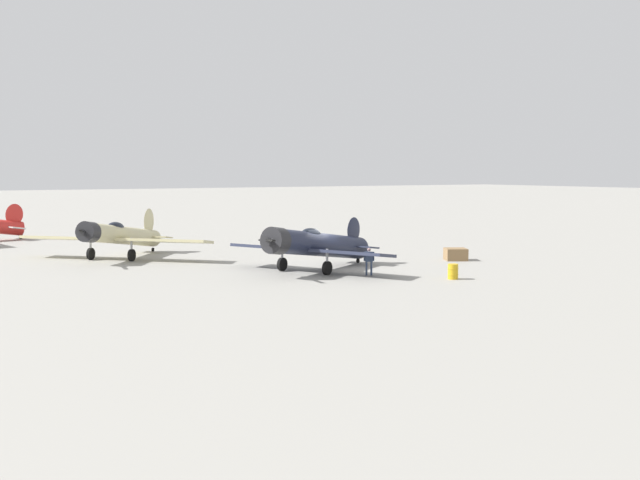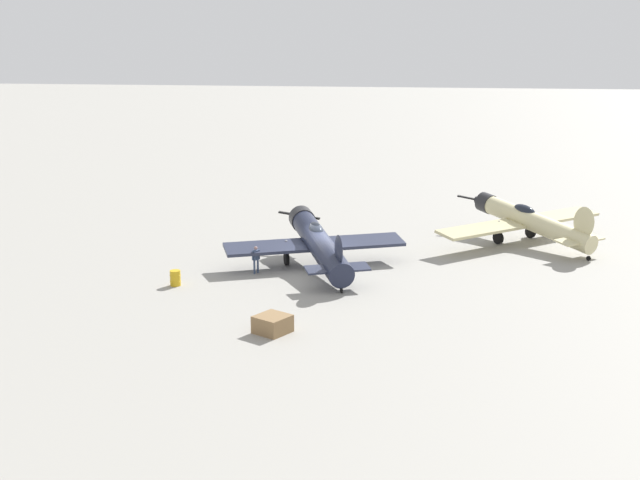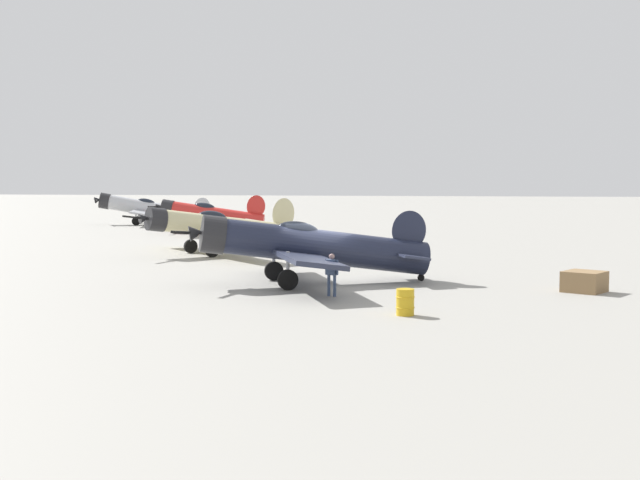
# 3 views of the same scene
# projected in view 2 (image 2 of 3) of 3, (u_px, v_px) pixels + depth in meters

# --- Properties ---
(ground_plane) EXTENTS (400.00, 400.00, 0.00)m
(ground_plane) POSITION_uv_depth(u_px,v_px,m) (320.00, 271.00, 45.80)
(ground_plane) COLOR gray
(airplane_foreground) EXTENTS (10.33, 9.53, 3.06)m
(airplane_foreground) POSITION_uv_depth(u_px,v_px,m) (318.00, 242.00, 45.91)
(airplane_foreground) COLOR #1E2338
(airplane_foreground) RESTS_ON ground_plane
(airplane_mid_apron) EXTENTS (10.87, 10.54, 3.27)m
(airplane_mid_apron) POSITION_uv_depth(u_px,v_px,m) (528.00, 221.00, 51.47)
(airplane_mid_apron) COLOR beige
(airplane_mid_apron) RESTS_ON ground_plane
(ground_crew_mechanic) EXTENTS (0.39, 0.54, 1.56)m
(ground_crew_mechanic) POSITION_uv_depth(u_px,v_px,m) (256.00, 257.00, 45.05)
(ground_crew_mechanic) COLOR #384766
(ground_crew_mechanic) RESTS_ON ground_plane
(equipment_crate) EXTENTS (1.86, 1.86, 0.79)m
(equipment_crate) POSITION_uv_depth(u_px,v_px,m) (273.00, 324.00, 35.91)
(equipment_crate) COLOR olive
(equipment_crate) RESTS_ON ground_plane
(fuel_drum) EXTENTS (0.60, 0.60, 0.84)m
(fuel_drum) POSITION_uv_depth(u_px,v_px,m) (175.00, 278.00, 42.89)
(fuel_drum) COLOR gold
(fuel_drum) RESTS_ON ground_plane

